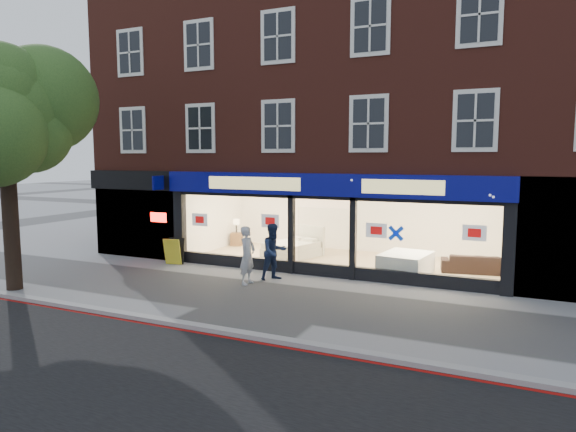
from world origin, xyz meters
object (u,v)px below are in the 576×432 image
Objects in this scene: a_board at (174,251)px; pedestrian_grey at (247,255)px; display_bed at (293,248)px; sofa at (474,263)px; pedestrian_blue at (274,252)px; mattress_stack at (406,264)px.

pedestrian_grey is at bearing -31.60° from a_board.
display_bed is 6.43m from sofa.
display_bed is 4.39m from a_board.
a_board is 0.54× the size of pedestrian_grey.
pedestrian_blue is (0.83, -3.31, 0.48)m from display_bed.
mattress_stack is 8.04m from a_board.
display_bed is 4.67m from mattress_stack.
mattress_stack is 1.08× the size of pedestrian_grey.
pedestrian_blue is at bearing -58.61° from display_bed.
pedestrian_blue is at bearing -28.92° from pedestrian_grey.
display_bed is 1.31× the size of pedestrian_grey.
display_bed reaches higher than mattress_stack.
display_bed is 3.45m from pedestrian_blue.
sofa is at bearing 3.62° from a_board.
mattress_stack is 2.28m from sofa.
a_board reaches higher than sofa.
a_board is (-3.42, -2.74, 0.07)m from display_bed.
display_bed reaches higher than a_board.
display_bed is 1.30× the size of pedestrian_blue.
mattress_stack is (4.49, -1.29, 0.03)m from display_bed.
a_board is (-7.91, -1.46, 0.03)m from mattress_stack.
sofa is 2.14× the size of a_board.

